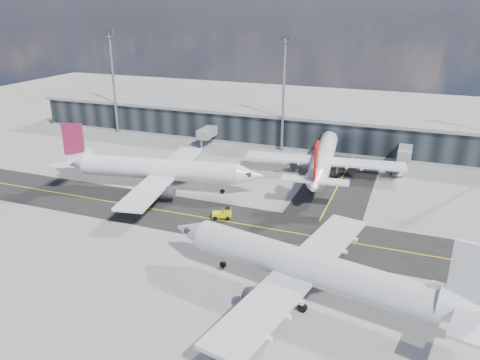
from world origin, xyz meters
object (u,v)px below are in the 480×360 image
Objects in this scene: service_van at (395,170)px; baggage_tug at (224,213)px; airliner_af at (157,169)px; airliner_redtail at (323,159)px; airliner_near at (312,269)px.

baggage_tug is at bearing -146.75° from service_van.
airliner_redtail is at bearing 113.43° from airliner_af.
airliner_af is at bearing -153.21° from airliner_redtail.
service_van is (6.89, 52.97, -3.44)m from airliner_near.
airliner_af is 52.29m from service_van.
airliner_af is at bearing -168.78° from service_van.
service_van is (14.82, 7.36, -3.22)m from airliner_redtail.
airliner_near is at bearing 45.73° from airliner_af.
airliner_near is 12.03× the size of baggage_tug.
baggage_tug is (18.21, -8.35, -3.22)m from airliner_af.
airliner_near is at bearing -86.43° from airliner_redtail.
baggage_tug is (-19.63, 17.77, -3.22)m from airliner_near.
airliner_redtail is at bearing -173.34° from service_van.
airliner_near is 7.44× the size of service_van.
airliner_af reaches higher than service_van.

